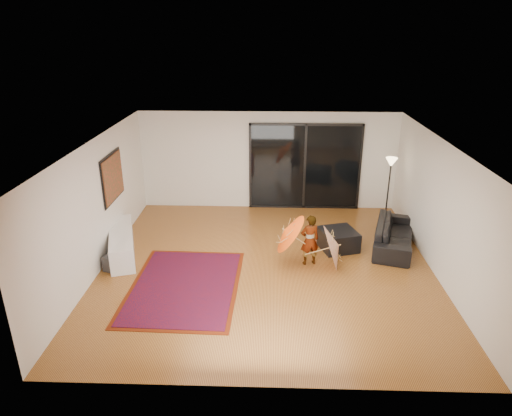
{
  "coord_description": "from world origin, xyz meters",
  "views": [
    {
      "loc": [
        0.07,
        -8.59,
        4.81
      ],
      "look_at": [
        -0.24,
        0.64,
        1.1
      ],
      "focal_mm": 32.0,
      "sensor_mm": 36.0,
      "label": 1
    }
  ],
  "objects_px": {
    "sofa": "(394,235)",
    "media_console": "(122,243)",
    "ottoman": "(338,239)",
    "child": "(310,240)"
  },
  "relations": [
    {
      "from": "media_console",
      "to": "child",
      "type": "height_order",
      "value": "child"
    },
    {
      "from": "ottoman",
      "to": "child",
      "type": "height_order",
      "value": "child"
    },
    {
      "from": "sofa",
      "to": "media_console",
      "type": "bearing_deg",
      "value": 112.17
    },
    {
      "from": "ottoman",
      "to": "child",
      "type": "bearing_deg",
      "value": -133.66
    },
    {
      "from": "sofa",
      "to": "ottoman",
      "type": "xyz_separation_m",
      "value": [
        -1.31,
        -0.14,
        -0.08
      ]
    },
    {
      "from": "media_console",
      "to": "ottoman",
      "type": "height_order",
      "value": "media_console"
    },
    {
      "from": "child",
      "to": "ottoman",
      "type": "bearing_deg",
      "value": -149.97
    },
    {
      "from": "media_console",
      "to": "ottoman",
      "type": "xyz_separation_m",
      "value": [
        4.89,
        0.45,
        -0.05
      ]
    },
    {
      "from": "sofa",
      "to": "ottoman",
      "type": "distance_m",
      "value": 1.32
    },
    {
      "from": "sofa",
      "to": "ottoman",
      "type": "bearing_deg",
      "value": 112.87
    }
  ]
}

